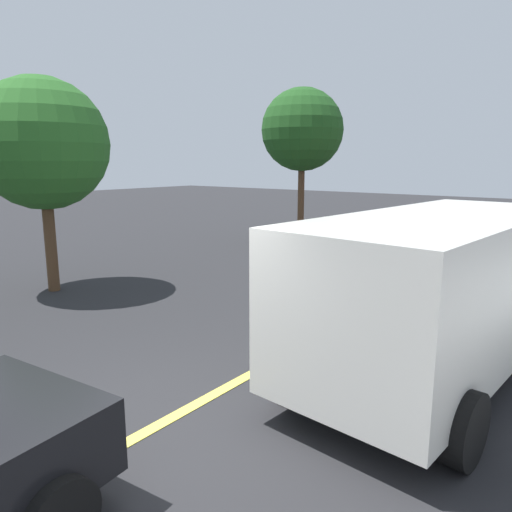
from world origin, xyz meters
The scene contains 6 objects.
ground_plane centered at (0.00, 0.00, 0.00)m, with size 80.00×80.00×0.00m, color #262628.
lane_marking_centre centered at (3.00, 0.00, 0.01)m, with size 28.00×0.16×0.01m, color #E0D14C.
white_van centered at (3.49, -1.97, 1.27)m, with size 5.34×2.59×2.20m.
car_red_mid_road centered at (11.22, 0.44, 0.80)m, with size 4.66×2.29×1.58m.
tree_left_verge centered at (2.67, 6.27, 3.23)m, with size 2.83×2.83×4.66m.
tree_centre_verge centered at (11.71, 5.45, 3.96)m, with size 2.86×2.86×5.40m.
Camera 1 is at (-2.79, -3.81, 2.86)m, focal length 33.50 mm.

